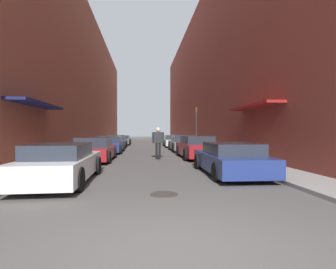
{
  "coord_description": "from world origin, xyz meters",
  "views": [
    {
      "loc": [
        -0.38,
        -3.58,
        1.62
      ],
      "look_at": [
        1.0,
        10.35,
        1.46
      ],
      "focal_mm": 28.0,
      "sensor_mm": 36.0,
      "label": 1
    }
  ],
  "objects_px": {
    "parked_car_left_2": "(111,144)",
    "manhole_cover": "(164,194)",
    "parked_car_right_3": "(173,141)",
    "parked_car_right_1": "(196,147)",
    "parked_car_left_4": "(122,140)",
    "parked_car_left_3": "(117,142)",
    "parked_car_right_2": "(182,143)",
    "parked_car_right_0": "(230,159)",
    "parked_car_left_1": "(95,150)",
    "skateboarder": "(158,139)",
    "traffic_light": "(196,123)",
    "parked_car_left_0": "(62,163)"
  },
  "relations": [
    {
      "from": "parked_car_left_4",
      "to": "skateboarder",
      "type": "xyz_separation_m",
      "value": [
        3.36,
        -16.31,
        0.57
      ]
    },
    {
      "from": "parked_car_left_3",
      "to": "skateboarder",
      "type": "distance_m",
      "value": 11.18
    },
    {
      "from": "parked_car_right_1",
      "to": "skateboarder",
      "type": "relative_size",
      "value": 2.52
    },
    {
      "from": "parked_car_left_2",
      "to": "parked_car_right_2",
      "type": "bearing_deg",
      "value": 10.41
    },
    {
      "from": "skateboarder",
      "to": "traffic_light",
      "type": "relative_size",
      "value": 0.52
    },
    {
      "from": "parked_car_right_0",
      "to": "manhole_cover",
      "type": "height_order",
      "value": "parked_car_right_0"
    },
    {
      "from": "parked_car_left_3",
      "to": "parked_car_right_3",
      "type": "height_order",
      "value": "parked_car_left_3"
    },
    {
      "from": "parked_car_left_2",
      "to": "parked_car_right_1",
      "type": "xyz_separation_m",
      "value": [
        5.65,
        -4.76,
        0.03
      ]
    },
    {
      "from": "parked_car_right_0",
      "to": "skateboarder",
      "type": "height_order",
      "value": "skateboarder"
    },
    {
      "from": "parked_car_left_1",
      "to": "parked_car_right_1",
      "type": "height_order",
      "value": "parked_car_right_1"
    },
    {
      "from": "parked_car_right_1",
      "to": "manhole_cover",
      "type": "xyz_separation_m",
      "value": [
        -2.68,
        -8.84,
        -0.65
      ]
    },
    {
      "from": "parked_car_left_3",
      "to": "parked_car_left_4",
      "type": "relative_size",
      "value": 0.9
    },
    {
      "from": "parked_car_right_2",
      "to": "parked_car_right_3",
      "type": "xyz_separation_m",
      "value": [
        -0.03,
        6.1,
        -0.04
      ]
    },
    {
      "from": "parked_car_left_4",
      "to": "parked_car_right_3",
      "type": "distance_m",
      "value": 7.14
    },
    {
      "from": "parked_car_left_0",
      "to": "parked_car_left_4",
      "type": "height_order",
      "value": "parked_car_left_0"
    },
    {
      "from": "parked_car_left_2",
      "to": "parked_car_left_4",
      "type": "relative_size",
      "value": 1.07
    },
    {
      "from": "parked_car_left_4",
      "to": "manhole_cover",
      "type": "bearing_deg",
      "value": -83.21
    },
    {
      "from": "parked_car_left_0",
      "to": "parked_car_left_2",
      "type": "bearing_deg",
      "value": 89.34
    },
    {
      "from": "parked_car_left_1",
      "to": "parked_car_left_2",
      "type": "xyz_separation_m",
      "value": [
        0.17,
        5.67,
        0.0
      ]
    },
    {
      "from": "parked_car_right_2",
      "to": "manhole_cover",
      "type": "xyz_separation_m",
      "value": [
        -2.73,
        -14.65,
        -0.64
      ]
    },
    {
      "from": "parked_car_left_0",
      "to": "parked_car_left_4",
      "type": "relative_size",
      "value": 1.06
    },
    {
      "from": "parked_car_right_1",
      "to": "skateboarder",
      "type": "distance_m",
      "value": 2.36
    },
    {
      "from": "parked_car_left_2",
      "to": "manhole_cover",
      "type": "relative_size",
      "value": 6.7
    },
    {
      "from": "parked_car_right_2",
      "to": "parked_car_right_3",
      "type": "bearing_deg",
      "value": 90.28
    },
    {
      "from": "parked_car_right_0",
      "to": "parked_car_right_1",
      "type": "xyz_separation_m",
      "value": [
        -0.06,
        5.96,
        0.07
      ]
    },
    {
      "from": "traffic_light",
      "to": "parked_car_left_0",
      "type": "bearing_deg",
      "value": -117.32
    },
    {
      "from": "parked_car_left_2",
      "to": "parked_car_right_0",
      "type": "bearing_deg",
      "value": -61.98
    },
    {
      "from": "parked_car_left_4",
      "to": "skateboarder",
      "type": "height_order",
      "value": "skateboarder"
    },
    {
      "from": "parked_car_left_3",
      "to": "parked_car_right_2",
      "type": "xyz_separation_m",
      "value": [
        5.78,
        -4.73,
        0.03
      ]
    },
    {
      "from": "parked_car_left_0",
      "to": "manhole_cover",
      "type": "distance_m",
      "value": 3.68
    },
    {
      "from": "parked_car_right_3",
      "to": "parked_car_right_1",
      "type": "bearing_deg",
      "value": -90.08
    },
    {
      "from": "manhole_cover",
      "to": "parked_car_left_3",
      "type": "bearing_deg",
      "value": 98.93
    },
    {
      "from": "parked_car_right_2",
      "to": "skateboarder",
      "type": "distance_m",
      "value": 6.37
    },
    {
      "from": "parked_car_right_1",
      "to": "parked_car_right_3",
      "type": "bearing_deg",
      "value": 89.92
    },
    {
      "from": "parked_car_right_1",
      "to": "parked_car_left_0",
      "type": "bearing_deg",
      "value": -129.73
    },
    {
      "from": "parked_car_left_2",
      "to": "parked_car_left_4",
      "type": "height_order",
      "value": "parked_car_left_2"
    },
    {
      "from": "parked_car_right_0",
      "to": "parked_car_right_2",
      "type": "distance_m",
      "value": 11.77
    },
    {
      "from": "parked_car_right_0",
      "to": "parked_car_right_1",
      "type": "height_order",
      "value": "parked_car_right_1"
    },
    {
      "from": "parked_car_left_4",
      "to": "parked_car_right_2",
      "type": "distance_m",
      "value": 11.88
    },
    {
      "from": "parked_car_left_4",
      "to": "skateboarder",
      "type": "relative_size",
      "value": 2.36
    },
    {
      "from": "parked_car_left_2",
      "to": "parked_car_left_1",
      "type": "bearing_deg",
      "value": -91.67
    },
    {
      "from": "parked_car_left_0",
      "to": "skateboarder",
      "type": "bearing_deg",
      "value": 63.17
    },
    {
      "from": "parked_car_right_0",
      "to": "parked_car_left_0",
      "type": "bearing_deg",
      "value": -170.33
    },
    {
      "from": "parked_car_right_1",
      "to": "skateboarder",
      "type": "bearing_deg",
      "value": -177.82
    },
    {
      "from": "parked_car_left_1",
      "to": "parked_car_left_4",
      "type": "relative_size",
      "value": 1.02
    },
    {
      "from": "parked_car_left_2",
      "to": "parked_car_right_3",
      "type": "height_order",
      "value": "parked_car_left_2"
    },
    {
      "from": "parked_car_left_4",
      "to": "parked_car_right_3",
      "type": "bearing_deg",
      "value": -37.25
    },
    {
      "from": "parked_car_left_2",
      "to": "manhole_cover",
      "type": "distance_m",
      "value": 13.94
    },
    {
      "from": "parked_car_right_1",
      "to": "parked_car_right_3",
      "type": "distance_m",
      "value": 11.9
    },
    {
      "from": "parked_car_left_1",
      "to": "parked_car_right_2",
      "type": "relative_size",
      "value": 0.94
    }
  ]
}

